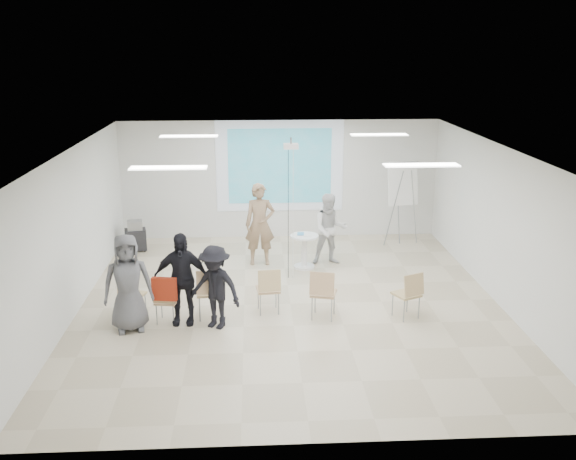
{
  "coord_description": "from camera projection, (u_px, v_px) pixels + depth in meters",
  "views": [
    {
      "loc": [
        -0.69,
        -11.45,
        4.85
      ],
      "look_at": [
        0.0,
        0.8,
        1.25
      ],
      "focal_mm": 40.0,
      "sensor_mm": 36.0,
      "label": 1
    }
  ],
  "objects": [
    {
      "name": "wall_back",
      "position": [
        280.0,
        179.0,
        16.31
      ],
      "size": [
        8.0,
        0.1,
        3.0
      ],
      "primitive_type": "cube",
      "color": "silver",
      "rests_on": "floor"
    },
    {
      "name": "chair_right_inner",
      "position": [
        323.0,
        290.0,
        11.53
      ],
      "size": [
        0.55,
        0.57,
        0.95
      ],
      "rotation": [
        0.0,
        0.0,
        -0.26
      ],
      "color": "tan",
      "rests_on": "floor"
    },
    {
      "name": "flipchart_easel",
      "position": [
        403.0,
        184.0,
        15.57
      ],
      "size": [
        0.89,
        0.68,
        2.08
      ],
      "rotation": [
        0.0,
        0.0,
        0.18
      ],
      "color": "gray",
      "rests_on": "floor"
    },
    {
      "name": "floor",
      "position": [
        290.0,
        306.0,
        12.39
      ],
      "size": [
        8.0,
        9.0,
        0.1
      ],
      "primitive_type": "cube",
      "color": "beige",
      "rests_on": "ground"
    },
    {
      "name": "projection_image",
      "position": [
        280.0,
        166.0,
        16.13
      ],
      "size": [
        2.6,
        0.01,
        1.9
      ],
      "primitive_type": "cube",
      "color": "teal",
      "rests_on": "wall_back"
    },
    {
      "name": "audience_outer",
      "position": [
        127.0,
        277.0,
        11.0
      ],
      "size": [
        1.07,
        0.83,
        1.94
      ],
      "primitive_type": "imported",
      "rotation": [
        0.0,
        0.0,
        0.23
      ],
      "color": "slate",
      "rests_on": "floor"
    },
    {
      "name": "ceiling_projector",
      "position": [
        291.0,
        153.0,
        13.05
      ],
      "size": [
        0.3,
        0.25,
        3.0
      ],
      "color": "white",
      "rests_on": "ceiling"
    },
    {
      "name": "av_cart",
      "position": [
        136.0,
        237.0,
        15.45
      ],
      "size": [
        0.57,
        0.49,
        0.74
      ],
      "rotation": [
        0.0,
        0.0,
        0.2
      ],
      "color": "black",
      "rests_on": "floor"
    },
    {
      "name": "fluor_panel_sw",
      "position": [
        168.0,
        168.0,
        9.99
      ],
      "size": [
        1.2,
        0.3,
        0.02
      ],
      "primitive_type": "cube",
      "color": "white",
      "rests_on": "ceiling"
    },
    {
      "name": "chair_left_inner",
      "position": [
        209.0,
        289.0,
        11.54
      ],
      "size": [
        0.49,
        0.53,
        0.97
      ],
      "rotation": [
        0.0,
        0.0,
        0.09
      ],
      "color": "tan",
      "rests_on": "floor"
    },
    {
      "name": "controller_left",
      "position": [
        267.0,
        202.0,
        14.49
      ],
      "size": [
        0.04,
        0.11,
        0.04
      ],
      "primitive_type": "cube",
      "rotation": [
        0.0,
        0.0,
        0.04
      ],
      "color": "white",
      "rests_on": "player_left"
    },
    {
      "name": "player_left",
      "position": [
        260.0,
        219.0,
        14.34
      ],
      "size": [
        0.79,
        0.55,
        2.1
      ],
      "primitive_type": "imported",
      "rotation": [
        0.0,
        0.0,
        0.04
      ],
      "color": "#94765A",
      "rests_on": "floor"
    },
    {
      "name": "wall_right",
      "position": [
        503.0,
        226.0,
        12.17
      ],
      "size": [
        0.1,
        9.0,
        3.0
      ],
      "primitive_type": "cube",
      "color": "silver",
      "rests_on": "floor"
    },
    {
      "name": "fluor_panel_ne",
      "position": [
        379.0,
        135.0,
        13.56
      ],
      "size": [
        1.2,
        0.3,
        0.02
      ],
      "primitive_type": "cube",
      "color": "white",
      "rests_on": "ceiling"
    },
    {
      "name": "wall_left",
      "position": [
        70.0,
        233.0,
        11.73
      ],
      "size": [
        0.1,
        9.0,
        3.0
      ],
      "primitive_type": "cube",
      "color": "silver",
      "rests_on": "floor"
    },
    {
      "name": "laptop",
      "position": [
        209.0,
        290.0,
        11.66
      ],
      "size": [
        0.38,
        0.29,
        0.03
      ],
      "primitive_type": "imported",
      "rotation": [
        0.0,
        0.0,
        3.23
      ],
      "color": "black",
      "rests_on": "chair_left_inner"
    },
    {
      "name": "controller_right",
      "position": [
        321.0,
        209.0,
        14.52
      ],
      "size": [
        0.05,
        0.12,
        0.04
      ],
      "primitive_type": "cube",
      "rotation": [
        0.0,
        0.0,
        0.06
      ],
      "color": "white",
      "rests_on": "player_right"
    },
    {
      "name": "chair_right_far",
      "position": [
        409.0,
        291.0,
        11.56
      ],
      "size": [
        0.57,
        0.59,
        0.9
      ],
      "rotation": [
        0.0,
        0.0,
        0.44
      ],
      "color": "tan",
      "rests_on": "floor"
    },
    {
      "name": "projection_halo",
      "position": [
        280.0,
        166.0,
        16.15
      ],
      "size": [
        3.2,
        0.01,
        2.3
      ],
      "primitive_type": "cube",
      "color": "silver",
      "rests_on": "wall_back"
    },
    {
      "name": "chair_left_mid",
      "position": [
        166.0,
        299.0,
        11.37
      ],
      "size": [
        0.44,
        0.46,
        0.81
      ],
      "rotation": [
        0.0,
        0.0,
        -0.16
      ],
      "color": "tan",
      "rests_on": "floor"
    },
    {
      "name": "chair_far_left",
      "position": [
        131.0,
        292.0,
        11.62
      ],
      "size": [
        0.5,
        0.52,
        0.83
      ],
      "rotation": [
        0.0,
        0.0,
        -0.32
      ],
      "color": "tan",
      "rests_on": "floor"
    },
    {
      "name": "ceiling",
      "position": [
        290.0,
        147.0,
        11.51
      ],
      "size": [
        8.0,
        9.0,
        0.1
      ],
      "primitive_type": "cube",
      "color": "white",
      "rests_on": "wall_back"
    },
    {
      "name": "audience_mid",
      "position": [
        215.0,
        282.0,
        11.13
      ],
      "size": [
        1.26,
        1.05,
        1.71
      ],
      "primitive_type": "imported",
      "rotation": [
        0.0,
        0.0,
        -0.49
      ],
      "color": "black",
      "rests_on": "floor"
    },
    {
      "name": "fluor_panel_nw",
      "position": [
        189.0,
        136.0,
        13.34
      ],
      "size": [
        1.2,
        0.3,
        0.02
      ],
      "primitive_type": "cube",
      "color": "white",
      "rests_on": "ceiling"
    },
    {
      "name": "chair_center",
      "position": [
        269.0,
        287.0,
        11.79
      ],
      "size": [
        0.46,
        0.49,
        0.89
      ],
      "rotation": [
        0.0,
        0.0,
        0.1
      ],
      "color": "tan",
      "rests_on": "floor"
    },
    {
      "name": "fluor_panel_se",
      "position": [
        421.0,
        165.0,
        10.21
      ],
      "size": [
        1.2,
        0.3,
        0.02
      ],
      "primitive_type": "cube",
      "color": "white",
      "rests_on": "ceiling"
    },
    {
      "name": "audience_left",
      "position": [
        181.0,
        272.0,
        11.28
      ],
      "size": [
        1.17,
        0.75,
        1.93
      ],
      "primitive_type": "imported",
      "rotation": [
        0.0,
        0.0,
        -0.07
      ],
      "color": "black",
      "rests_on": "floor"
    },
    {
      "name": "red_jacket",
      "position": [
        164.0,
        289.0,
        11.16
      ],
      "size": [
        0.44,
        0.17,
        0.41
      ],
      "primitive_type": "cube",
      "rotation": [
        0.0,
        0.0,
        -0.16
      ],
      "color": "#A62A14",
      "rests_on": "chair_left_mid"
    },
    {
      "name": "player_right",
      "position": [
        330.0,
        225.0,
        14.38
      ],
      "size": [
        0.91,
        0.74,
        1.8
      ],
      "primitive_type": "imported",
      "rotation": [
        0.0,
        0.0,
        0.06
      ],
      "color": "silver",
      "rests_on": "floor"
    },
    {
      "name": "pedestal_table",
      "position": [
        304.0,
        249.0,
        14.23
      ],
      "size": [
        0.69,
        0.69,
        0.78
      ],
      "rotation": [
        0.0,
        0.0,
        -0.1
      ],
      "color": "white",
      "rests_on": "floor"
    }
  ]
}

